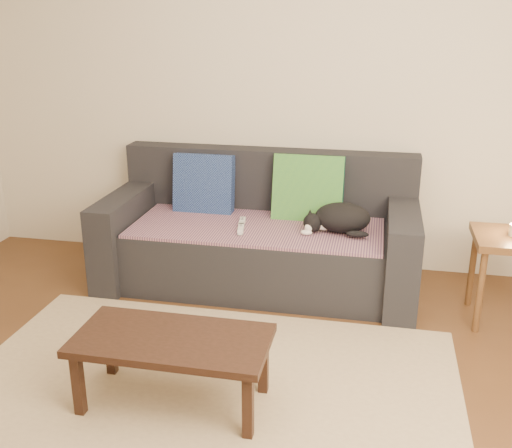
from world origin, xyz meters
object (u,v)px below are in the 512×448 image
sofa (260,239)px  wii_remote_b (241,229)px  side_table (511,251)px  coffee_table (172,346)px  cat (340,218)px  wii_remote_a (242,222)px

sofa → wii_remote_b: 0.27m
side_table → sofa: bearing=170.3°
coffee_table → cat: bearing=64.5°
wii_remote_a → side_table: side_table is taller
wii_remote_b → side_table: size_ratio=0.27×
cat → wii_remote_b: (-0.63, -0.12, -0.08)m
wii_remote_a → wii_remote_b: 0.13m
side_table → wii_remote_a: bearing=173.9°
sofa → wii_remote_b: (-0.08, -0.22, 0.15)m
cat → coffee_table: cat is taller
cat → wii_remote_a: size_ratio=3.17×
wii_remote_b → side_table: (1.65, -0.05, -0.00)m
sofa → wii_remote_a: 0.20m
side_table → coffee_table: side_table is taller
sofa → cat: sofa is taller
sofa → wii_remote_a: bearing=-139.5°
wii_remote_a → coffee_table: 1.40m
cat → wii_remote_a: cat is taller
wii_remote_a → sofa: bearing=-56.9°
coffee_table → sofa: bearing=85.5°
cat → wii_remote_a: (-0.65, 0.01, -0.08)m
cat → side_table: 1.04m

